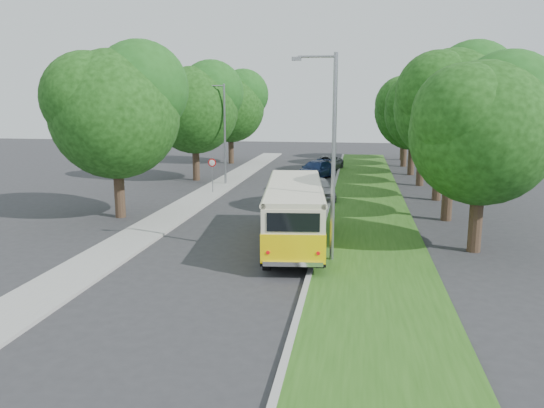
% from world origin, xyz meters
% --- Properties ---
extents(ground, '(120.00, 120.00, 0.00)m').
position_xyz_m(ground, '(0.00, 0.00, 0.00)').
color(ground, '#2A2A2D').
rests_on(ground, ground).
extents(curb, '(0.20, 70.00, 0.15)m').
position_xyz_m(curb, '(3.60, 5.00, 0.07)').
color(curb, gray).
rests_on(curb, ground).
extents(grass_verge, '(4.50, 70.00, 0.13)m').
position_xyz_m(grass_verge, '(5.95, 5.00, 0.07)').
color(grass_verge, '#254F15').
rests_on(grass_verge, ground).
extents(sidewalk, '(2.20, 70.00, 0.12)m').
position_xyz_m(sidewalk, '(-4.80, 5.00, 0.06)').
color(sidewalk, gray).
rests_on(sidewalk, ground).
extents(treeline, '(24.27, 41.91, 9.46)m').
position_xyz_m(treeline, '(3.15, 17.99, 5.93)').
color(treeline, '#332319').
rests_on(treeline, ground).
extents(lamppost_near, '(1.71, 0.16, 8.00)m').
position_xyz_m(lamppost_near, '(4.21, -2.50, 4.37)').
color(lamppost_near, gray).
rests_on(lamppost_near, ground).
extents(lamppost_far, '(1.71, 0.16, 7.50)m').
position_xyz_m(lamppost_far, '(-4.70, 16.00, 4.12)').
color(lamppost_far, gray).
rests_on(lamppost_far, ground).
extents(warning_sign, '(0.56, 0.10, 2.50)m').
position_xyz_m(warning_sign, '(-4.50, 11.98, 1.71)').
color(warning_sign, gray).
rests_on(warning_sign, ground).
extents(vintage_bus, '(3.43, 9.59, 2.79)m').
position_xyz_m(vintage_bus, '(2.54, -0.20, 1.39)').
color(vintage_bus, yellow).
rests_on(vintage_bus, ground).
extents(car_silver, '(2.71, 4.48, 1.43)m').
position_xyz_m(car_silver, '(2.80, 11.03, 0.71)').
color(car_silver, '#A2A2A6').
rests_on(car_silver, ground).
extents(car_white, '(1.46, 4.00, 1.31)m').
position_xyz_m(car_white, '(1.72, 13.42, 0.66)').
color(car_white, white).
rests_on(car_white, ground).
extents(car_blue, '(3.53, 5.28, 1.42)m').
position_xyz_m(car_blue, '(1.85, 20.49, 0.71)').
color(car_blue, navy).
rests_on(car_blue, ground).
extents(car_grey, '(3.48, 5.24, 1.34)m').
position_xyz_m(car_grey, '(2.34, 25.55, 0.67)').
color(car_grey, '#53575A').
rests_on(car_grey, ground).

